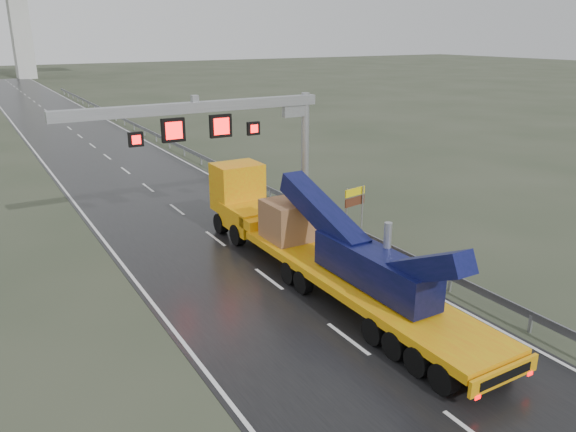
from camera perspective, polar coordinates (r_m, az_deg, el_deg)
ground at (r=18.41m, az=13.85°, el=-17.55°), size 400.00×400.00×0.00m
road at (r=52.59m, az=-17.88°, el=5.73°), size 11.00×200.00×0.02m
guardrail at (r=44.89m, az=-7.38°, el=5.33°), size 0.20×140.00×1.40m
sign_gantry at (r=31.58m, az=-5.70°, el=9.05°), size 14.90×1.20×7.42m
heavy_haul_truck at (r=25.66m, az=1.60°, el=-1.96°), size 2.97×19.29×4.52m
exit_sign_pair at (r=30.90m, az=6.80°, el=1.55°), size 1.49×0.34×2.58m
striped_barrier at (r=31.54m, az=4.26°, el=-0.54°), size 0.64×0.48×0.97m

